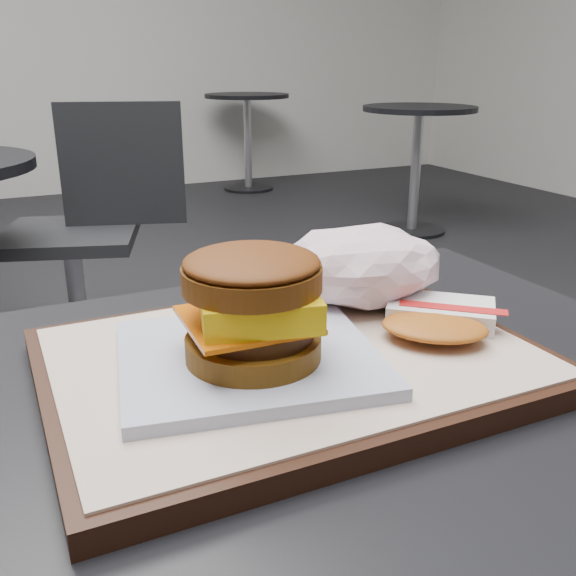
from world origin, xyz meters
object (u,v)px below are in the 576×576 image
at_px(serving_tray, 292,362).
at_px(breakfast_sandwich, 252,319).
at_px(crumpled_wrapper, 361,266).
at_px(neighbor_chair, 90,219).
at_px(hash_brown, 438,319).

relative_size(serving_tray, breakfast_sandwich, 1.75).
xyz_separation_m(breakfast_sandwich, crumpled_wrapper, (0.15, 0.09, -0.00)).
bearing_deg(neighbor_chair, hash_brown, -88.75).
xyz_separation_m(breakfast_sandwich, neighbor_chair, (0.13, 1.75, -0.32)).
bearing_deg(crumpled_wrapper, breakfast_sandwich, -149.40).
xyz_separation_m(serving_tray, crumpled_wrapper, (0.11, 0.07, 0.05)).
relative_size(serving_tray, crumpled_wrapper, 2.39).
relative_size(crumpled_wrapper, neighbor_chair, 0.18).
xyz_separation_m(breakfast_sandwich, hash_brown, (0.17, -0.00, -0.03)).
distance_m(breakfast_sandwich, neighbor_chair, 1.78).
distance_m(serving_tray, neighbor_chair, 1.76).
relative_size(breakfast_sandwich, crumpled_wrapper, 1.37).
height_order(serving_tray, crumpled_wrapper, crumpled_wrapper).
bearing_deg(neighbor_chair, crumpled_wrapper, -89.47).
distance_m(breakfast_sandwich, crumpled_wrapper, 0.17).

